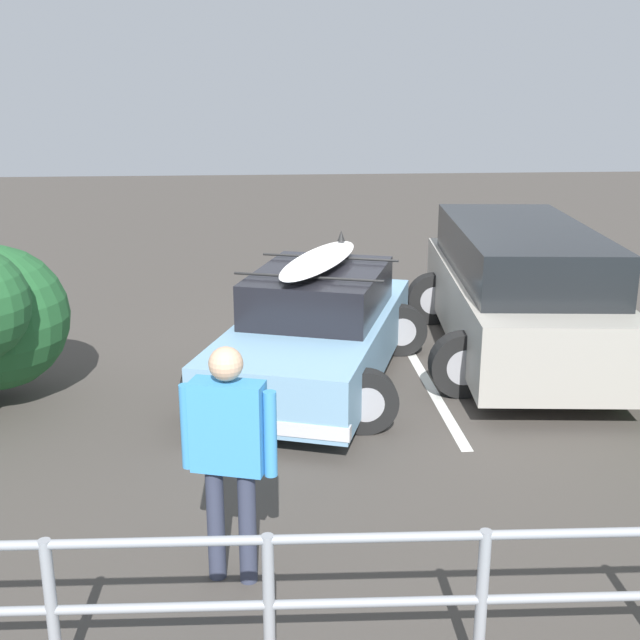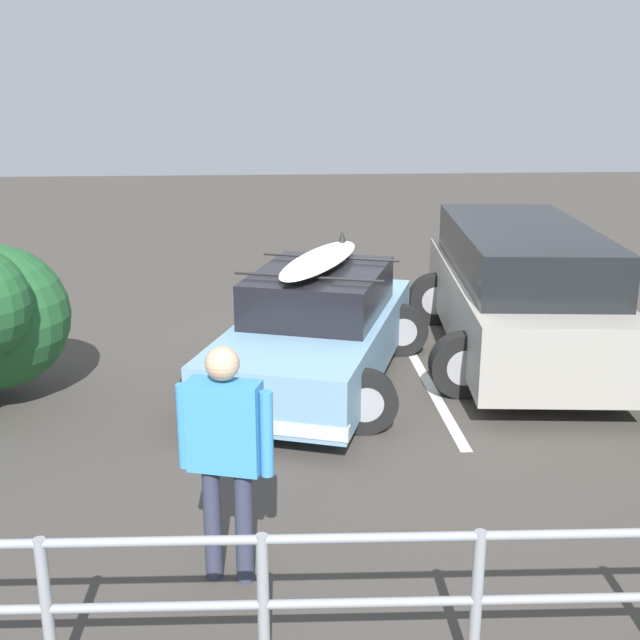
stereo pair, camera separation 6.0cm
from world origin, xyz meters
TOP-DOWN VIEW (x-y plane):
  - ground_plane at (0.00, 0.00)m, footprint 44.00×44.00m
  - parking_stripe at (-0.94, 0.36)m, footprint 0.12×3.95m
  - sedan_car at (0.37, 0.32)m, footprint 3.02×4.36m
  - suv_car at (-2.26, -0.44)m, footprint 2.81×5.04m
  - person_bystander at (1.27, 4.22)m, footprint 0.66×0.33m
  - railing_fence at (1.02, 5.31)m, footprint 7.43×0.37m

SIDE VIEW (x-z plane):
  - ground_plane at x=0.00m, z-range -0.02..0.00m
  - parking_stripe at x=-0.94m, z-range 0.00..0.00m
  - sedan_car at x=0.37m, z-range -0.17..1.44m
  - railing_fence at x=1.02m, z-range 0.15..1.15m
  - suv_car at x=-2.26m, z-range 0.03..1.73m
  - person_bystander at x=1.27m, z-range 0.18..1.93m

